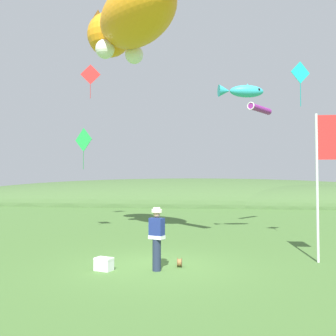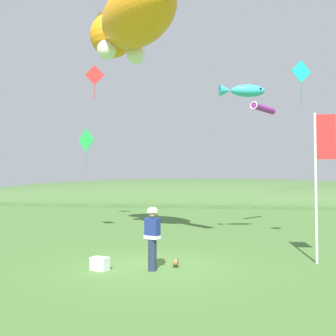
# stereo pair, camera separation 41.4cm
# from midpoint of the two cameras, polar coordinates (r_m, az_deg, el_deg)

# --- Properties ---
(ground_plane) EXTENTS (120.00, 120.00, 0.00)m
(ground_plane) POSITION_cam_midpoint_polar(r_m,az_deg,el_deg) (11.40, -1.44, -14.79)
(ground_plane) COLOR #477033
(distant_hill_ridge) EXTENTS (63.27, 16.06, 5.90)m
(distant_hill_ridge) POSITION_cam_midpoint_polar(r_m,az_deg,el_deg) (42.61, 7.82, -5.53)
(distant_hill_ridge) COLOR #426033
(distant_hill_ridge) RESTS_ON ground
(festival_attendant) EXTENTS (0.49, 0.41, 1.77)m
(festival_attendant) POSITION_cam_midpoint_polar(r_m,az_deg,el_deg) (10.72, -1.27, -10.41)
(festival_attendant) COLOR #232D47
(festival_attendant) RESTS_ON ground
(kite_spool) EXTENTS (0.13, 0.27, 0.27)m
(kite_spool) POSITION_cam_midpoint_polar(r_m,az_deg,el_deg) (11.30, 2.27, -14.20)
(kite_spool) COLOR olive
(kite_spool) RESTS_ON ground
(picnic_cooler) EXTENTS (0.57, 0.48, 0.36)m
(picnic_cooler) POSITION_cam_midpoint_polar(r_m,az_deg,el_deg) (11.06, -9.26, -14.19)
(picnic_cooler) COLOR white
(picnic_cooler) RESTS_ON ground
(festival_banner_pole) EXTENTS (0.66, 0.08, 4.65)m
(festival_banner_pole) POSITION_cam_midpoint_polar(r_m,az_deg,el_deg) (12.57, 23.08, 0.54)
(festival_banner_pole) COLOR silver
(festival_banner_pole) RESTS_ON ground
(kite_giant_cat) EXTENTS (6.43, 8.39, 2.98)m
(kite_giant_cat) POSITION_cam_midpoint_polar(r_m,az_deg,el_deg) (18.54, -4.99, 21.28)
(kite_giant_cat) COLOR orange
(kite_fish_windsock) EXTENTS (2.12, 0.94, 0.63)m
(kite_fish_windsock) POSITION_cam_midpoint_polar(r_m,az_deg,el_deg) (17.39, 12.04, 11.47)
(kite_fish_windsock) COLOR #33B2CC
(kite_tube_streamer) EXTENTS (1.60, 2.04, 0.44)m
(kite_tube_streamer) POSITION_cam_midpoint_polar(r_m,az_deg,el_deg) (21.69, 14.83, 8.78)
(kite_tube_streamer) COLOR #8C268C
(kite_diamond_green) EXTENTS (1.07, 0.61, 2.12)m
(kite_diamond_green) POSITION_cam_midpoint_polar(r_m,az_deg,el_deg) (19.64, -11.77, 4.14)
(kite_diamond_green) COLOR green
(kite_diamond_teal) EXTENTS (0.81, 0.36, 1.78)m
(kite_diamond_teal) POSITION_cam_midpoint_polar(r_m,az_deg,el_deg) (15.89, 20.35, 13.54)
(kite_diamond_teal) COLOR #19BFBF
(kite_diamond_red) EXTENTS (1.28, 0.22, 2.19)m
(kite_diamond_red) POSITION_cam_midpoint_polar(r_m,az_deg,el_deg) (25.27, -10.65, 13.72)
(kite_diamond_red) COLOR red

